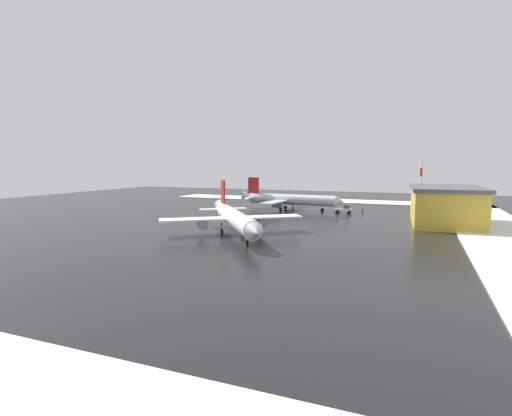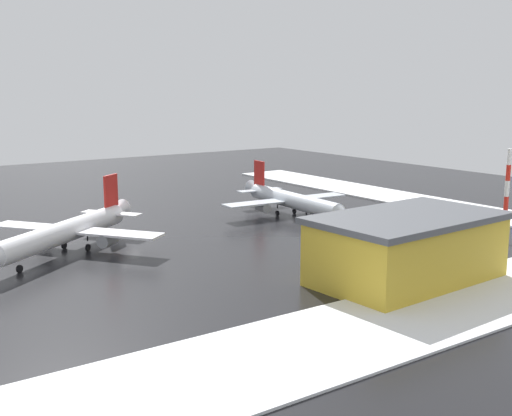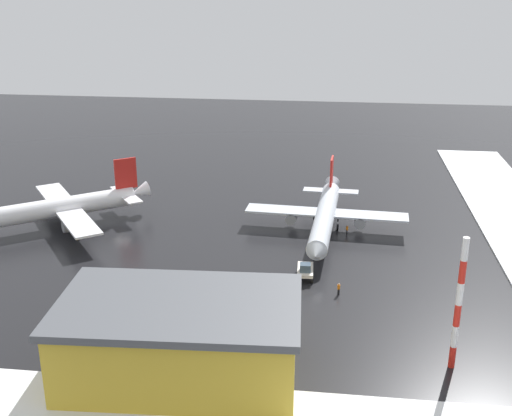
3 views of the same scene
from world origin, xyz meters
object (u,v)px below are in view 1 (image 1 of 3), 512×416
at_px(pushback_tug, 344,209).
at_px(cargo_hangar, 445,205).
at_px(ground_crew_mid_apron, 293,206).
at_px(antenna_mast, 421,185).
at_px(airplane_far_rear, 289,199).
at_px(ground_crew_near_tug, 362,209).
at_px(airplane_parked_starboard, 234,218).

relative_size(pushback_tug, cargo_hangar, 0.18).
distance_m(ground_crew_mid_apron, antenna_mast, 38.84).
relative_size(airplane_far_rear, antenna_mast, 2.14).
xyz_separation_m(ground_crew_near_tug, ground_crew_mid_apron, (1.31, 21.33, 0.00)).
distance_m(airplane_far_rear, pushback_tug, 17.27).
bearing_deg(pushback_tug, antenna_mast, 38.59).
relative_size(airplane_parked_starboard, ground_crew_near_tug, 17.36).
bearing_deg(ground_crew_near_tug, ground_crew_mid_apron, -137.92).
height_order(airplane_far_rear, pushback_tug, airplane_far_rear).
relative_size(airplane_far_rear, pushback_tug, 6.98).
distance_m(airplane_far_rear, antenna_mast, 39.82).
relative_size(airplane_far_rear, airplane_parked_starboard, 1.10).
xyz_separation_m(ground_crew_near_tug, cargo_hangar, (-16.53, -20.60, 3.47)).
height_order(airplane_parked_starboard, pushback_tug, airplane_parked_starboard).
bearing_deg(airplane_parked_starboard, antenna_mast, 114.04).
distance_m(ground_crew_mid_apron, cargo_hangar, 45.70).
relative_size(airplane_far_rear, ground_crew_near_tug, 19.07).
distance_m(pushback_tug, cargo_hangar, 27.89).
bearing_deg(airplane_parked_starboard, ground_crew_near_tug, 122.27).
xyz_separation_m(airplane_parked_starboard, ground_crew_near_tug, (47.55, -18.58, -2.44)).
height_order(airplane_far_rear, cargo_hangar, airplane_far_rear).
bearing_deg(airplane_far_rear, cargo_hangar, -15.09).
bearing_deg(ground_crew_mid_apron, airplane_far_rear, 169.55).
distance_m(pushback_tug, ground_crew_near_tug, 6.47).
bearing_deg(airplane_far_rear, ground_crew_near_tug, 9.79).
xyz_separation_m(antenna_mast, cargo_hangar, (-28.77, -5.26, -3.17)).
distance_m(ground_crew_near_tug, antenna_mast, 20.72).
height_order(antenna_mast, cargo_hangar, antenna_mast).
height_order(airplane_parked_starboard, cargo_hangar, airplane_parked_starboard).
bearing_deg(pushback_tug, ground_crew_mid_apron, 158.54).
xyz_separation_m(pushback_tug, cargo_hangar, (-11.85, -25.05, 3.16)).
xyz_separation_m(airplane_parked_starboard, antenna_mast, (59.79, -33.92, 4.20)).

